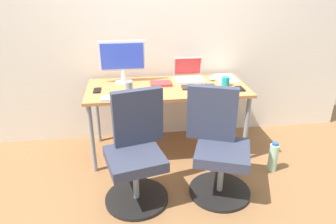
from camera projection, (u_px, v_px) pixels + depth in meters
name	position (u px, v px, depth m)	size (l,w,h in m)	color
ground_plane	(167.00, 150.00, 3.42)	(5.28, 5.28, 0.00)	brown
back_wall	(162.00, 23.00, 3.28)	(4.40, 0.04, 2.60)	silver
desk	(167.00, 93.00, 3.15)	(1.61, 0.70, 0.74)	#B77542
office_chair_left	(136.00, 154.00, 2.55)	(0.54, 0.54, 0.94)	black
office_chair_right	(218.00, 148.00, 2.63)	(0.56, 0.56, 0.94)	black
water_bottle_on_floor	(273.00, 157.00, 3.02)	(0.09, 0.09, 0.31)	#A5D8B2
desktop_monitor	(122.00, 59.00, 3.15)	(0.48, 0.18, 0.43)	silver
open_laptop	(189.00, 74.00, 3.32)	(0.31, 0.27, 0.22)	silver
keyboard_by_monitor	(120.00, 98.00, 2.82)	(0.34, 0.12, 0.02)	#B7B7B7
keyboard_by_laptop	(199.00, 87.00, 3.09)	(0.34, 0.12, 0.02)	#2D2D2D
mouse_by_monitor	(212.00, 79.00, 3.30)	(0.06, 0.10, 0.03)	#B7B7B7
mouse_by_laptop	(158.00, 96.00, 2.85)	(0.06, 0.10, 0.03)	#2D2D2D
coffee_mug	(226.00, 81.00, 3.13)	(0.08, 0.08, 0.09)	teal
pen_cup	(129.00, 87.00, 2.95)	(0.07, 0.07, 0.10)	slate
phone_near_laptop	(97.00, 90.00, 3.00)	(0.07, 0.14, 0.01)	black
phone_near_monitor	(240.00, 89.00, 3.05)	(0.07, 0.14, 0.01)	black
notebook	(161.00, 84.00, 3.16)	(0.21, 0.15, 0.03)	red
paper_pile	(225.00, 78.00, 3.35)	(0.21, 0.30, 0.01)	white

